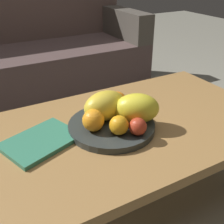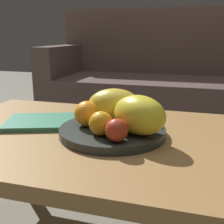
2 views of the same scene
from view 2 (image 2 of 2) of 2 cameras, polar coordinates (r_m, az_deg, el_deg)
The scene contains 11 objects.
coffee_table at distance 0.89m, azimuth 2.28°, elevation -7.21°, with size 1.28×0.69×0.40m.
couch at distance 2.15m, azimuth 10.27°, elevation 4.45°, with size 1.70×0.70×0.90m.
fruit_bowl at distance 0.87m, azimuth -0.00°, elevation -3.96°, with size 0.33×0.33×0.03m, color #2D3331.
melon_large_front at distance 0.90m, azimuth 0.51°, elevation 1.17°, with size 0.17×0.11×0.11m, color yellow.
melon_smaller_beside at distance 0.80m, azimuth 5.52°, elevation -0.58°, with size 0.17×0.11×0.11m, color yellow.
orange_front at distance 0.92m, azimuth 5.84°, elevation 0.41°, with size 0.08×0.08×0.08m, color orange.
orange_left at distance 0.80m, azimuth -2.25°, elevation -2.31°, with size 0.07×0.07×0.07m, color orange.
orange_right at distance 0.88m, azimuth -5.07°, elevation -0.35°, with size 0.08×0.08×0.08m, color orange.
apple_left at distance 0.75m, azimuth 0.94°, elevation -3.68°, with size 0.06×0.06×0.06m, color #AD341E.
banana_bunch at distance 0.91m, azimuth 2.45°, elevation -0.24°, with size 0.16×0.15×0.06m.
magazine at distance 1.01m, azimuth -13.66°, elevation -1.94°, with size 0.25×0.18×0.02m, color #347C5E.
Camera 2 is at (0.20, -0.79, 0.70)m, focal length 45.35 mm.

